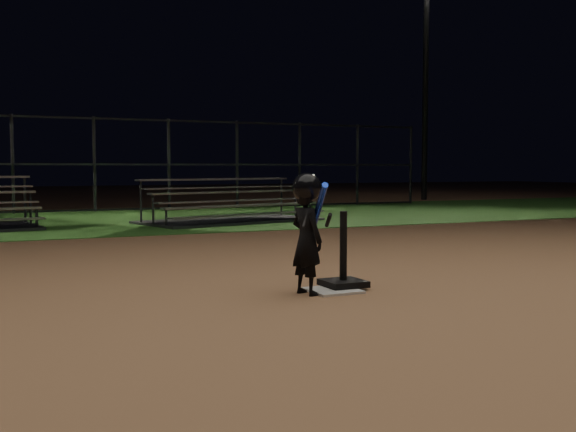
# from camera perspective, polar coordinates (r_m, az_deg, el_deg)

# --- Properties ---
(ground) EXTENTS (80.00, 80.00, 0.00)m
(ground) POSITION_cam_1_polar(r_m,az_deg,el_deg) (6.56, 3.72, -6.22)
(ground) COLOR #9B6A46
(ground) RESTS_ON ground
(grass_strip) EXTENTS (60.00, 8.00, 0.01)m
(grass_strip) POSITION_cam_1_polar(r_m,az_deg,el_deg) (16.01, -13.78, -0.26)
(grass_strip) COLOR #25521A
(grass_strip) RESTS_ON ground
(home_plate) EXTENTS (0.45, 0.45, 0.02)m
(home_plate) POSITION_cam_1_polar(r_m,az_deg,el_deg) (6.56, 3.72, -6.12)
(home_plate) COLOR beige
(home_plate) RESTS_ON ground
(batting_tee) EXTENTS (0.38, 0.38, 0.72)m
(batting_tee) POSITION_cam_1_polar(r_m,az_deg,el_deg) (6.71, 4.56, -4.69)
(batting_tee) COLOR black
(batting_tee) RESTS_ON home_plate
(child_batter) EXTENTS (0.42, 0.65, 1.12)m
(child_batter) POSITION_cam_1_polar(r_m,az_deg,el_deg) (6.33, 1.56, -1.16)
(child_batter) COLOR black
(child_batter) RESTS_ON ground
(bleacher_right) EXTENTS (4.12, 2.69, 0.93)m
(bleacher_right) POSITION_cam_1_polar(r_m,az_deg,el_deg) (14.83, -4.73, 0.23)
(bleacher_right) COLOR #B4B5B9
(bleacher_right) RESTS_ON ground
(backstop_fence) EXTENTS (20.08, 0.08, 2.50)m
(backstop_fence) POSITION_cam_1_polar(r_m,az_deg,el_deg) (18.92, -15.63, 4.11)
(backstop_fence) COLOR #38383D
(backstop_fence) RESTS_ON ground
(light_pole_right) EXTENTS (0.90, 0.53, 8.30)m
(light_pole_right) POSITION_cam_1_polar(r_m,az_deg,el_deg) (25.83, 11.34, 12.34)
(light_pole_right) COLOR #2D2D30
(light_pole_right) RESTS_ON ground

